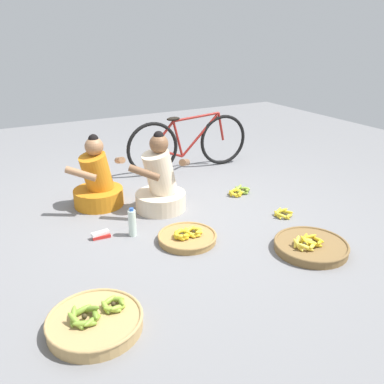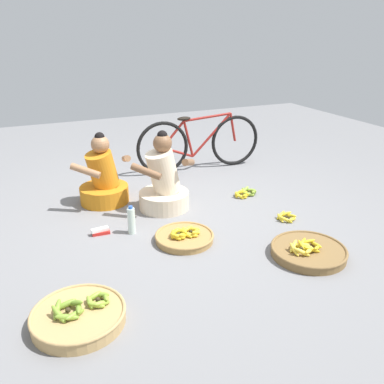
{
  "view_description": "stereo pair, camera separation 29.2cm",
  "coord_description": "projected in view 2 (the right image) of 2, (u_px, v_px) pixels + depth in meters",
  "views": [
    {
      "loc": [
        -1.67,
        -3.27,
        1.78
      ],
      "look_at": [
        0.0,
        -0.2,
        0.35
      ],
      "focal_mm": 38.06,
      "sensor_mm": 36.0,
      "label": 1
    },
    {
      "loc": [
        -1.41,
        -3.4,
        1.78
      ],
      "look_at": [
        0.0,
        -0.2,
        0.35
      ],
      "focal_mm": 38.06,
      "sensor_mm": 36.0,
      "label": 2
    }
  ],
  "objects": [
    {
      "name": "bicycle_leaning",
      "position": [
        200.0,
        143.0,
        5.33
      ],
      "size": [
        1.7,
        0.14,
        0.73
      ],
      "color": "black",
      "rests_on": "ground"
    },
    {
      "name": "loose_bananas_mid_left",
      "position": [
        246.0,
        193.0,
        4.6
      ],
      "size": [
        0.31,
        0.23,
        0.09
      ],
      "color": "gold",
      "rests_on": "ground"
    },
    {
      "name": "vendor_woman_behind",
      "position": [
        104.0,
        181.0,
        4.35
      ],
      "size": [
        0.68,
        0.56,
        0.77
      ],
      "color": "orange",
      "rests_on": "ground"
    },
    {
      "name": "banana_basket_front_center",
      "position": [
        308.0,
        251.0,
        3.38
      ],
      "size": [
        0.63,
        0.63,
        0.15
      ],
      "color": "brown",
      "rests_on": "ground"
    },
    {
      "name": "vendor_woman_front",
      "position": [
        164.0,
        184.0,
        4.19
      ],
      "size": [
        0.75,
        0.54,
        0.83
      ],
      "color": "beige",
      "rests_on": "ground"
    },
    {
      "name": "packet_carton_stack",
      "position": [
        101.0,
        231.0,
        3.74
      ],
      "size": [
        0.17,
        0.08,
        0.06
      ],
      "color": "red",
      "rests_on": "ground"
    },
    {
      "name": "banana_basket_near_vendor",
      "position": [
        184.0,
        237.0,
        3.62
      ],
      "size": [
        0.53,
        0.53,
        0.13
      ],
      "color": "#A87F47",
      "rests_on": "ground"
    },
    {
      "name": "ground_plane",
      "position": [
        184.0,
        217.0,
        4.08
      ],
      "size": [
        10.0,
        10.0,
        0.0
      ],
      "primitive_type": "plane",
      "color": "slate"
    },
    {
      "name": "banana_basket_back_left",
      "position": [
        79.0,
        316.0,
        2.61
      ],
      "size": [
        0.61,
        0.61,
        0.17
      ],
      "color": "tan",
      "rests_on": "ground"
    },
    {
      "name": "water_bottle",
      "position": [
        131.0,
        221.0,
        3.72
      ],
      "size": [
        0.07,
        0.07,
        0.27
      ],
      "color": "silver",
      "rests_on": "ground"
    },
    {
      "name": "loose_bananas_near_bicycle",
      "position": [
        286.0,
        217.0,
        4.02
      ],
      "size": [
        0.21,
        0.21,
        0.08
      ],
      "color": "yellow",
      "rests_on": "ground"
    }
  ]
}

